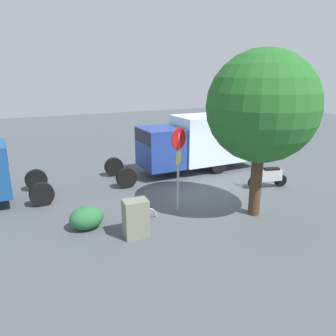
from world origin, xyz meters
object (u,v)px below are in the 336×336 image
object	(u,v)px
street_tree	(262,107)
stop_sign	(178,157)
utility_cabinet	(136,218)
bike_rack_hoop	(147,220)
box_truck_near	(199,140)
motorcycle	(269,176)

from	to	relation	value
street_tree	stop_sign	bearing A→B (deg)	-32.18
street_tree	utility_cabinet	size ratio (longest dim) A/B	4.73
street_tree	bike_rack_hoop	bearing A→B (deg)	-19.92
box_truck_near	utility_cabinet	world-z (taller)	box_truck_near
box_truck_near	bike_rack_hoop	size ratio (longest dim) A/B	9.25
box_truck_near	bike_rack_hoop	bearing A→B (deg)	42.81
street_tree	bike_rack_hoop	size ratio (longest dim) A/B	6.59
box_truck_near	utility_cabinet	size ratio (longest dim) A/B	6.63
bike_rack_hoop	box_truck_near	bearing A→B (deg)	-138.63
box_truck_near	bike_rack_hoop	world-z (taller)	box_truck_near
motorcycle	street_tree	size ratio (longest dim) A/B	0.32
street_tree	utility_cabinet	world-z (taller)	street_tree
motorcycle	stop_sign	world-z (taller)	stop_sign
box_truck_near	street_tree	bearing A→B (deg)	79.36
stop_sign	street_tree	world-z (taller)	street_tree
motorcycle	bike_rack_hoop	world-z (taller)	motorcycle
street_tree	bike_rack_hoop	distance (m)	5.35
stop_sign	bike_rack_hoop	world-z (taller)	stop_sign
motorcycle	stop_sign	size ratio (longest dim) A/B	0.58
stop_sign	utility_cabinet	xyz separation A→B (m)	(2.03, 1.04, -1.44)
box_truck_near	street_tree	distance (m)	6.02
motorcycle	utility_cabinet	distance (m)	6.92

